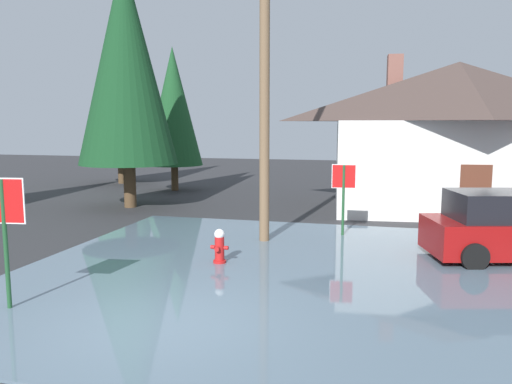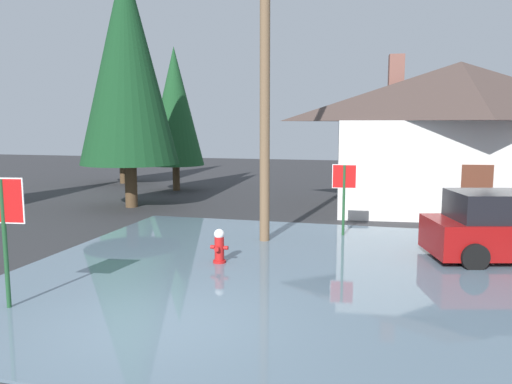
{
  "view_description": "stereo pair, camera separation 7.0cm",
  "coord_description": "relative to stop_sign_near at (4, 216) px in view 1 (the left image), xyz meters",
  "views": [
    {
      "loc": [
        3.47,
        -7.38,
        3.33
      ],
      "look_at": [
        0.34,
        4.94,
        1.62
      ],
      "focal_mm": 35.59,
      "sensor_mm": 36.0,
      "label": 1
    },
    {
      "loc": [
        3.54,
        -7.36,
        3.33
      ],
      "look_at": [
        0.34,
        4.94,
        1.62
      ],
      "focal_mm": 35.59,
      "sensor_mm": 36.0,
      "label": 2
    }
  ],
  "objects": [
    {
      "name": "stop_sign_far",
      "position": [
        5.31,
        7.6,
        -0.2
      ],
      "size": [
        0.71,
        0.08,
        2.16
      ],
      "color": "#1E4C28",
      "rests_on": "ground"
    },
    {
      "name": "pine_tree_tall_left",
      "position": [
        -3.81,
        16.28,
        2.46
      ],
      "size": [
        2.85,
        2.85,
        7.12
      ],
      "color": "#4C3823",
      "rests_on": "ground"
    },
    {
      "name": "pine_tree_short_left",
      "position": [
        -3.45,
        10.96,
        3.98
      ],
      "size": [
        3.89,
        3.89,
        9.71
      ],
      "color": "#4C3823",
      "rests_on": "ground"
    },
    {
      "name": "fire_hydrant",
      "position": [
        2.72,
        3.79,
        -1.31
      ],
      "size": [
        0.43,
        0.37,
        0.86
      ],
      "color": "red",
      "rests_on": "ground"
    },
    {
      "name": "flood_puddle",
      "position": [
        4.68,
        3.46,
        -1.71
      ],
      "size": [
        12.57,
        11.39,
        0.05
      ],
      "primitive_type": "cube",
      "color": "slate",
      "rests_on": "ground"
    },
    {
      "name": "stop_sign_near",
      "position": [
        0.0,
        0.0,
        0.0
      ],
      "size": [
        0.81,
        0.13,
        2.4
      ],
      "color": "#1E4C28",
      "rests_on": "ground"
    },
    {
      "name": "utility_pole",
      "position": [
        3.21,
        6.34,
        3.43
      ],
      "size": [
        1.6,
        0.28,
        9.96
      ],
      "color": "brown",
      "rests_on": "ground"
    },
    {
      "name": "pine_tree_mid_left",
      "position": [
        -7.95,
        18.44,
        3.61
      ],
      "size": [
        3.63,
        3.63,
        9.07
      ],
      "color": "#4C3823",
      "rests_on": "ground"
    },
    {
      "name": "house",
      "position": [
        9.11,
        13.72,
        1.23
      ],
      "size": [
        10.43,
        7.62,
        6.15
      ],
      "color": "silver",
      "rests_on": "ground"
    },
    {
      "name": "ground_plane",
      "position": [
        3.0,
        -0.03,
        -1.78
      ],
      "size": [
        80.0,
        80.0,
        0.1
      ],
      "primitive_type": "cube",
      "color": "#2D2D30"
    }
  ]
}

